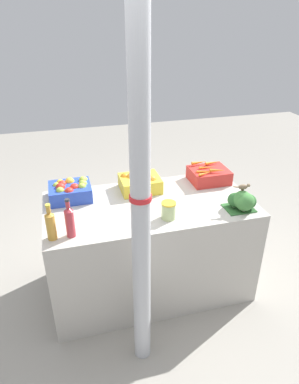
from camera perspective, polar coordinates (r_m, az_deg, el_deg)
The scene contains 11 objects.
ground_plane at distance 3.24m, azimuth -0.00°, elevation -15.16°, with size 10.00×10.00×0.00m, color gray.
market_table at distance 2.97m, azimuth -0.00°, elevation -9.08°, with size 1.65×0.85×0.86m, color #B7B2A8.
support_pole at distance 1.97m, azimuth -1.47°, elevation -3.87°, with size 0.13×0.13×2.35m.
apple_crate at distance 2.84m, azimuth -13.05°, elevation 0.31°, with size 0.33×0.28×0.15m.
orange_crate at distance 2.91m, azimuth -1.72°, elevation 1.68°, with size 0.33×0.28×0.15m.
carrot_crate at distance 3.10m, azimuth 9.85°, elevation 2.83°, with size 0.33×0.28×0.16m.
broccoli_pile at distance 2.69m, azimuth 15.28°, elevation -1.46°, with size 0.23×0.21×0.16m.
juice_bottle_amber at distance 2.35m, azimuth -16.14°, elevation -5.26°, with size 0.06×0.06×0.26m.
juice_bottle_ruby at distance 2.34m, azimuth -13.15°, elevation -4.72°, with size 0.06×0.06×0.29m.
pickle_jar at distance 2.51m, azimuth 3.19°, elevation -3.07°, with size 0.11×0.11×0.13m.
sparrow_bird at distance 2.66m, azimuth 15.40°, elevation 0.85°, with size 0.14×0.05×0.05m.
Camera 1 is at (-0.62, -2.29, 2.21)m, focal length 32.00 mm.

